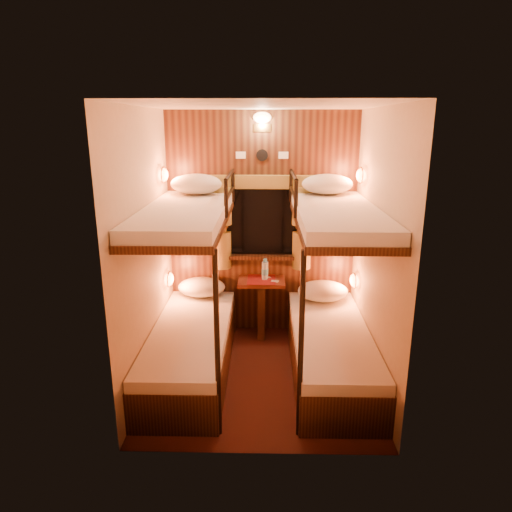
{
  "coord_description": "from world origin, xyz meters",
  "views": [
    {
      "loc": [
        0.04,
        -3.78,
        2.26
      ],
      "look_at": [
        -0.04,
        0.15,
        1.12
      ],
      "focal_mm": 32.0,
      "sensor_mm": 36.0,
      "label": 1
    }
  ],
  "objects_px": {
    "bottle_left": "(265,271)",
    "bottle_right": "(265,270)",
    "bunk_left": "(190,317)",
    "table": "(261,300)",
    "bunk_right": "(331,318)"
  },
  "relations": [
    {
      "from": "table",
      "to": "bottle_right",
      "type": "distance_m",
      "value": 0.34
    },
    {
      "from": "bunk_right",
      "to": "bottle_left",
      "type": "height_order",
      "value": "bunk_right"
    },
    {
      "from": "bottle_left",
      "to": "bottle_right",
      "type": "xyz_separation_m",
      "value": [
        0.01,
        0.02,
        0.0
      ]
    },
    {
      "from": "bunk_left",
      "to": "bunk_right",
      "type": "distance_m",
      "value": 1.3
    },
    {
      "from": "bunk_right",
      "to": "bottle_right",
      "type": "distance_m",
      "value": 1.04
    },
    {
      "from": "bunk_right",
      "to": "table",
      "type": "xyz_separation_m",
      "value": [
        -0.65,
        0.78,
        -0.14
      ]
    },
    {
      "from": "bunk_left",
      "to": "bottle_left",
      "type": "height_order",
      "value": "bunk_left"
    },
    {
      "from": "bunk_left",
      "to": "table",
      "type": "distance_m",
      "value": 1.02
    },
    {
      "from": "bunk_right",
      "to": "bottle_right",
      "type": "xyz_separation_m",
      "value": [
        -0.61,
        0.82,
        0.19
      ]
    },
    {
      "from": "bunk_right",
      "to": "table",
      "type": "bearing_deg",
      "value": 129.67
    },
    {
      "from": "bunk_left",
      "to": "table",
      "type": "relative_size",
      "value": 2.9
    },
    {
      "from": "table",
      "to": "bunk_right",
      "type": "bearing_deg",
      "value": -50.33
    },
    {
      "from": "bunk_left",
      "to": "bottle_left",
      "type": "distance_m",
      "value": 1.06
    },
    {
      "from": "bunk_left",
      "to": "table",
      "type": "bearing_deg",
      "value": 50.33
    },
    {
      "from": "bottle_left",
      "to": "table",
      "type": "bearing_deg",
      "value": -161.52
    }
  ]
}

